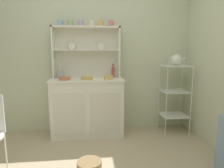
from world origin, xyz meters
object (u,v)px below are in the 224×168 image
object	(u,v)px
cup_sky_0	(60,23)
bowl_mixing_large	(65,78)
jam_bottle	(113,72)
utensil_jar	(60,75)
hutch_shelf_unit	(87,49)
hutch_cabinet	(88,106)
porcelain_teapot	(176,60)
floor_basket	(89,168)
bakers_rack	(175,91)

from	to	relation	value
cup_sky_0	bowl_mixing_large	world-z (taller)	cup_sky_0
jam_bottle	bowl_mixing_large	bearing A→B (deg)	-167.52
bowl_mixing_large	utensil_jar	distance (m)	0.18
hutch_shelf_unit	hutch_cabinet	bearing A→B (deg)	-90.00
porcelain_teapot	jam_bottle	bearing A→B (deg)	172.79
bowl_mixing_large	jam_bottle	size ratio (longest dim) A/B	0.78
bowl_mixing_large	jam_bottle	bearing A→B (deg)	12.48
cup_sky_0	jam_bottle	world-z (taller)	cup_sky_0
hutch_cabinet	porcelain_teapot	size ratio (longest dim) A/B	4.25
floor_basket	porcelain_teapot	size ratio (longest dim) A/B	1.00
hutch_shelf_unit	porcelain_teapot	distance (m)	1.39
floor_basket	jam_bottle	xyz separation A→B (m)	(0.38, 1.13, 0.88)
hutch_cabinet	hutch_shelf_unit	bearing A→B (deg)	90.00
jam_bottle	utensil_jar	xyz separation A→B (m)	(-0.81, -0.01, -0.03)
jam_bottle	utensil_jar	distance (m)	0.81
jam_bottle	utensil_jar	size ratio (longest dim) A/B	0.90
cup_sky_0	bowl_mixing_large	distance (m)	0.82
bakers_rack	floor_basket	bearing A→B (deg)	-142.94
bowl_mixing_large	jam_bottle	xyz separation A→B (m)	(0.72, 0.16, 0.06)
bowl_mixing_large	hutch_cabinet	bearing A→B (deg)	12.97
hutch_cabinet	bakers_rack	size ratio (longest dim) A/B	1.02
hutch_shelf_unit	porcelain_teapot	bearing A→B (deg)	-8.37
hutch_cabinet	utensil_jar	distance (m)	0.64
cup_sky_0	porcelain_teapot	bearing A→B (deg)	-5.16
hutch_shelf_unit	bowl_mixing_large	world-z (taller)	hutch_shelf_unit
hutch_shelf_unit	cup_sky_0	bearing A→B (deg)	-173.55
utensil_jar	jam_bottle	bearing A→B (deg)	0.55
hutch_shelf_unit	jam_bottle	world-z (taller)	hutch_shelf_unit
hutch_shelf_unit	porcelain_teapot	world-z (taller)	hutch_shelf_unit
hutch_cabinet	floor_basket	xyz separation A→B (m)	(0.03, -1.05, -0.37)
bakers_rack	utensil_jar	distance (m)	1.79
hutch_cabinet	cup_sky_0	bearing A→B (deg)	162.15
hutch_cabinet	jam_bottle	size ratio (longest dim) A/B	5.02
floor_basket	porcelain_teapot	world-z (taller)	porcelain_teapot
utensil_jar	floor_basket	bearing A→B (deg)	-69.07
hutch_shelf_unit	utensil_jar	bearing A→B (deg)	-167.87
porcelain_teapot	bowl_mixing_large	bearing A→B (deg)	-178.70
bakers_rack	jam_bottle	xyz separation A→B (m)	(-0.96, 0.12, 0.29)
hutch_cabinet	cup_sky_0	xyz separation A→B (m)	(-0.38, 0.12, 1.24)
cup_sky_0	porcelain_teapot	size ratio (longest dim) A/B	0.37
bakers_rack	jam_bottle	distance (m)	1.01
hutch_cabinet	bowl_mixing_large	size ratio (longest dim) A/B	6.45
cup_sky_0	utensil_jar	bearing A→B (deg)	-118.21
bakers_rack	porcelain_teapot	distance (m)	0.48
bakers_rack	porcelain_teapot	world-z (taller)	porcelain_teapot
porcelain_teapot	floor_basket	bearing A→B (deg)	-142.90
hutch_cabinet	hutch_shelf_unit	size ratio (longest dim) A/B	1.07
jam_bottle	hutch_cabinet	bearing A→B (deg)	-167.91
cup_sky_0	utensil_jar	xyz separation A→B (m)	(-0.02, -0.04, -0.76)
bakers_rack	cup_sky_0	xyz separation A→B (m)	(-1.74, 0.16, 1.02)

